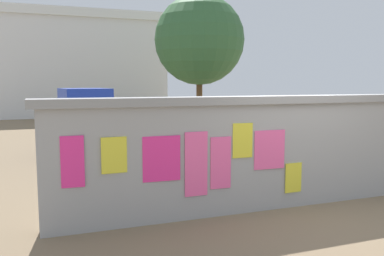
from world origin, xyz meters
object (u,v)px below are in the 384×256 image
at_px(motorcycle, 236,144).
at_px(bicycle_near, 139,163).
at_px(bicycle_far, 294,138).
at_px(person_walking, 289,131).
at_px(auto_rickshaw_truck, 120,121).
at_px(tree_roadside, 199,40).

distance_m(motorcycle, bicycle_near, 2.99).
bearing_deg(bicycle_far, person_walking, -126.28).
bearing_deg(person_walking, auto_rickshaw_truck, 123.69).
relative_size(auto_rickshaw_truck, bicycle_far, 2.23).
bearing_deg(auto_rickshaw_truck, bicycle_far, -16.11).
xyz_separation_m(motorcycle, person_walking, (0.29, -1.87, 0.52)).
bearing_deg(person_walking, tree_roadside, 79.39).
relative_size(motorcycle, bicycle_far, 1.13).
xyz_separation_m(auto_rickshaw_truck, motorcycle, (2.52, -2.36, -0.44)).
relative_size(motorcycle, tree_roadside, 0.32).
distance_m(bicycle_far, person_walking, 3.55).
height_order(auto_rickshaw_truck, person_walking, auto_rickshaw_truck).
height_order(motorcycle, tree_roadside, tree_roadside).
xyz_separation_m(person_walking, tree_roadside, (1.90, 10.12, 2.94)).
relative_size(bicycle_near, bicycle_far, 1.02).
xyz_separation_m(auto_rickshaw_truck, person_walking, (2.82, -4.23, 0.09)).
bearing_deg(bicycle_near, motorcycle, 22.26).
bearing_deg(person_walking, bicycle_far, 53.72).
distance_m(auto_rickshaw_truck, motorcycle, 3.48).
relative_size(auto_rickshaw_truck, motorcycle, 1.98).
distance_m(auto_rickshaw_truck, person_walking, 5.08).
height_order(auto_rickshaw_truck, bicycle_near, auto_rickshaw_truck).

